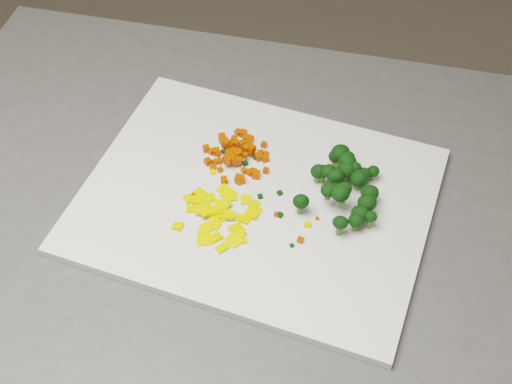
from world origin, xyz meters
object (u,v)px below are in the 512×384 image
(carrot_pile, at_px, (236,152))
(counter_block, at_px, (244,350))
(broccoli_pile, at_px, (342,185))
(pepper_pile, at_px, (217,213))
(cutting_board, at_px, (256,200))

(carrot_pile, bearing_deg, counter_block, -67.85)
(carrot_pile, xyz_separation_m, broccoli_pile, (0.16, -0.03, 0.01))
(pepper_pile, relative_size, broccoli_pile, 0.97)
(cutting_board, distance_m, pepper_pile, 0.07)
(pepper_pile, distance_m, broccoli_pile, 0.17)
(cutting_board, bearing_deg, counter_block, 166.66)
(cutting_board, relative_size, pepper_pile, 3.88)
(carrot_pile, bearing_deg, pepper_pile, -86.15)
(counter_block, xyz_separation_m, broccoli_pile, (0.14, 0.02, 0.49))
(counter_block, bearing_deg, carrot_pile, 112.15)
(carrot_pile, distance_m, pepper_pile, 0.11)
(counter_block, relative_size, cutting_board, 2.12)
(pepper_pile, bearing_deg, counter_block, 74.82)
(pepper_pile, bearing_deg, broccoli_pile, 26.99)
(cutting_board, bearing_deg, pepper_pile, -129.27)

